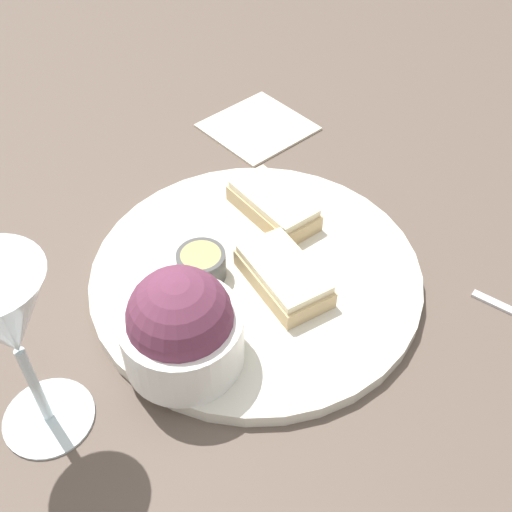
% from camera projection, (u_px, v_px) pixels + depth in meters
% --- Properties ---
extents(ground_plane, '(4.00, 4.00, 0.00)m').
position_uv_depth(ground_plane, '(256.00, 280.00, 0.62)').
color(ground_plane, brown).
extents(dinner_plate, '(0.31, 0.31, 0.01)m').
position_uv_depth(dinner_plate, '(256.00, 276.00, 0.61)').
color(dinner_plate, silver).
rests_on(dinner_plate, ground_plane).
extents(salad_bowl, '(0.10, 0.10, 0.09)m').
position_uv_depth(salad_bowl, '(181.00, 328.00, 0.51)').
color(salad_bowl, white).
rests_on(salad_bowl, dinner_plate).
extents(sauce_ramekin, '(0.05, 0.05, 0.03)m').
position_uv_depth(sauce_ramekin, '(201.00, 263.00, 0.60)').
color(sauce_ramekin, '#4C4C4C').
rests_on(sauce_ramekin, dinner_plate).
extents(cheese_toast_near, '(0.11, 0.10, 0.03)m').
position_uv_depth(cheese_toast_near, '(284.00, 276.00, 0.59)').
color(cheese_toast_near, '#D1B27F').
rests_on(cheese_toast_near, dinner_plate).
extents(cheese_toast_far, '(0.11, 0.09, 0.03)m').
position_uv_depth(cheese_toast_far, '(273.00, 205.00, 0.66)').
color(cheese_toast_far, '#D1B27F').
rests_on(cheese_toast_far, dinner_plate).
extents(wine_glass, '(0.07, 0.07, 0.17)m').
position_uv_depth(wine_glass, '(7.00, 323.00, 0.43)').
color(wine_glass, silver).
rests_on(wine_glass, ground_plane).
extents(napkin, '(0.15, 0.15, 0.01)m').
position_uv_depth(napkin, '(258.00, 126.00, 0.79)').
color(napkin, beige).
rests_on(napkin, ground_plane).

